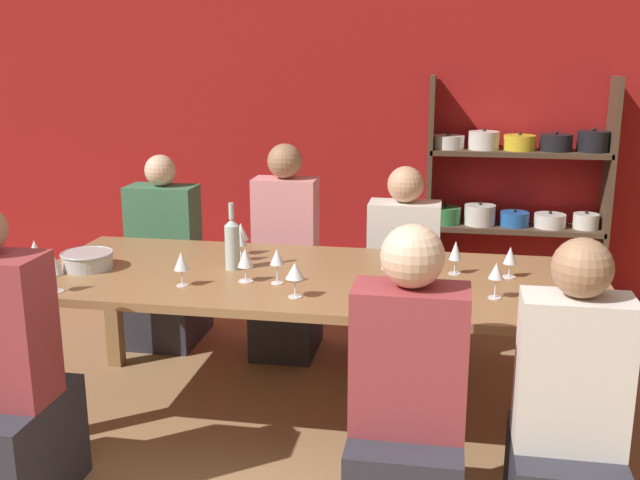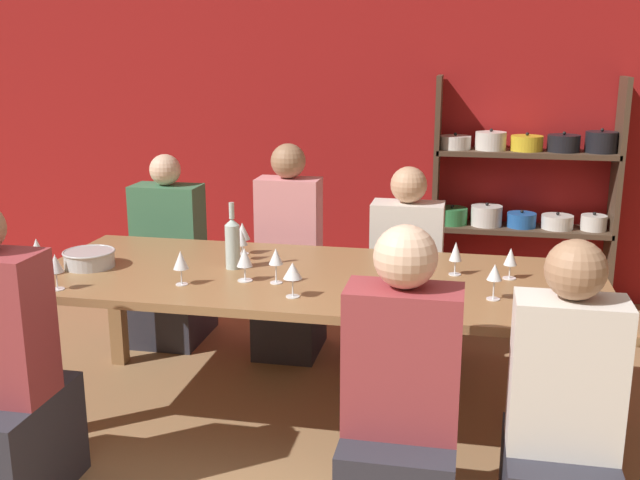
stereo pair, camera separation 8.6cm
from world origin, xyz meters
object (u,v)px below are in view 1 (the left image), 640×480
(wine_glass_empty_b, at_px, (456,251))
(wine_glass_red_c, at_px, (241,240))
(wine_glass_red_b, at_px, (388,260))
(wine_glass_white_b, at_px, (496,272))
(person_near_a, at_px, (1,400))
(person_far_c, at_px, (286,277))
(wine_glass_red_e, at_px, (35,252))
(wine_glass_empty_e, at_px, (245,259))
(mixing_bowl, at_px, (87,260))
(wine_bottle_green, at_px, (232,243))
(shelf_unit, at_px, (515,211))
(person_near_b, at_px, (407,429))
(person_far_b, at_px, (166,275))
(dining_table, at_px, (316,289))
(wine_glass_red_d, at_px, (55,266))
(person_near_c, at_px, (566,447))
(wine_glass_white_a, at_px, (295,272))
(wine_glass_red_a, at_px, (181,262))
(wine_glass_empty_d, at_px, (241,232))
(wine_glass_empty_a, at_px, (510,256))
(cell_phone, at_px, (406,301))
(wine_glass_empty_c, at_px, (277,258))
(person_far_a, at_px, (403,291))

(wine_glass_empty_b, relative_size, wine_glass_red_c, 1.03)
(wine_glass_red_b, height_order, wine_glass_white_b, wine_glass_red_b)
(wine_glass_red_c, relative_size, person_near_a, 0.13)
(person_far_c, bearing_deg, wine_glass_red_e, 48.94)
(wine_glass_white_b, xyz_separation_m, wine_glass_red_e, (-2.14, -0.07, 0.01))
(wine_glass_empty_e, xyz_separation_m, person_near_a, (-0.81, -0.75, -0.42))
(mixing_bowl, bearing_deg, person_near_a, -88.95)
(wine_bottle_green, bearing_deg, shelf_unit, 52.89)
(person_near_b, bearing_deg, person_far_b, 132.73)
(dining_table, distance_m, wine_bottle_green, 0.47)
(wine_glass_red_d, distance_m, person_far_b, 1.43)
(person_near_c, bearing_deg, wine_glass_white_a, 153.35)
(wine_glass_white_b, relative_size, person_far_b, 0.13)
(mixing_bowl, relative_size, wine_bottle_green, 0.77)
(wine_glass_red_c, bearing_deg, wine_glass_red_b, -19.91)
(wine_glass_red_a, bearing_deg, wine_glass_red_d, -161.07)
(wine_glass_white_a, relative_size, wine_glass_empty_d, 0.92)
(wine_glass_red_d, bearing_deg, dining_table, 22.12)
(wine_glass_empty_e, xyz_separation_m, wine_glass_red_e, (-1.00, -0.11, 0.01))
(wine_glass_red_c, bearing_deg, wine_glass_red_a, -108.37)
(person_far_c, bearing_deg, wine_glass_empty_a, 150.17)
(wine_glass_white_a, relative_size, person_near_c, 0.13)
(wine_glass_white_a, height_order, person_near_b, person_near_b)
(person_near_a, bearing_deg, wine_glass_red_c, 57.51)
(wine_glass_red_c, bearing_deg, dining_table, -23.29)
(cell_phone, bearing_deg, wine_glass_empty_c, 165.35)
(wine_glass_empty_b, distance_m, person_far_a, 0.89)
(dining_table, bearing_deg, wine_glass_red_e, -168.70)
(wine_glass_red_d, relative_size, person_far_b, 0.14)
(person_far_b, height_order, person_far_c, person_far_c)
(mixing_bowl, bearing_deg, wine_glass_red_c, 20.63)
(person_near_a, bearing_deg, wine_glass_white_a, 27.64)
(wine_glass_red_d, bearing_deg, person_far_a, 41.66)
(wine_glass_empty_b, bearing_deg, person_near_c, -68.43)
(wine_glass_empty_d, bearing_deg, dining_table, -33.20)
(wine_glass_empty_e, bearing_deg, wine_glass_empty_b, 17.03)
(wine_glass_white_a, xyz_separation_m, wine_glass_white_b, (0.86, 0.14, 0.00))
(wine_glass_white_a, bearing_deg, wine_bottle_green, 136.67)
(mixing_bowl, xyz_separation_m, wine_glass_empty_c, (0.98, -0.07, 0.08))
(person_far_a, bearing_deg, wine_bottle_green, 46.17)
(mixing_bowl, relative_size, wine_glass_empty_c, 1.55)
(person_near_b, height_order, person_far_c, person_far_c)
(person_near_a, xyz_separation_m, person_near_b, (1.62, 0.05, 0.00))
(wine_glass_empty_c, height_order, person_near_a, person_near_a)
(shelf_unit, bearing_deg, wine_glass_red_c, -129.32)
(wine_glass_empty_e, distance_m, person_far_b, 1.42)
(wine_glass_red_e, relative_size, person_near_c, 0.15)
(mixing_bowl, distance_m, wine_glass_red_b, 1.49)
(mixing_bowl, height_order, wine_glass_empty_a, wine_glass_empty_a)
(wine_glass_red_b, height_order, person_near_a, person_near_a)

